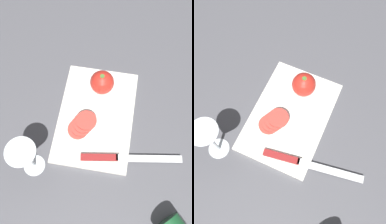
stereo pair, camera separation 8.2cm
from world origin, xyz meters
The scene contains 6 objects.
ground_plane centered at (0.00, 0.00, 0.00)m, with size 3.00×3.00×0.00m, color #4C4C51.
cutting_board centered at (0.04, 0.02, 0.01)m, with size 0.35×0.24×0.01m.
wine_glass centered at (-0.15, 0.18, 0.12)m, with size 0.08×0.08×0.17m.
whole_tomato centered at (0.14, 0.01, 0.05)m, with size 0.08×0.08×0.08m.
knife centered at (-0.09, -0.05, 0.02)m, with size 0.07×0.31×0.01m.
tomato_slice_stack_near centered at (0.00, 0.05, 0.03)m, with size 0.09×0.09×0.03m.
Camera 2 is at (-0.25, -0.12, 0.80)m, focal length 42.00 mm.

